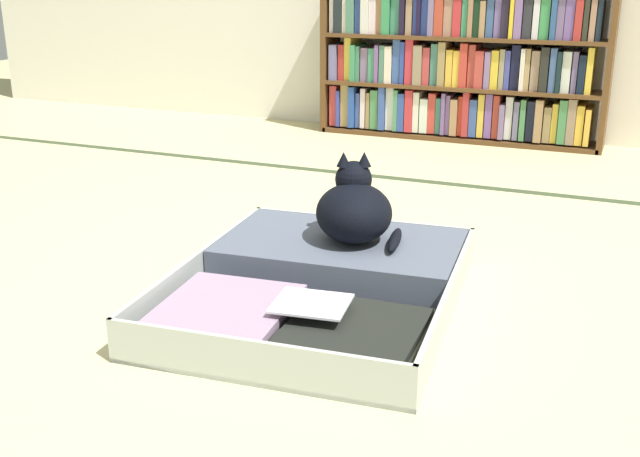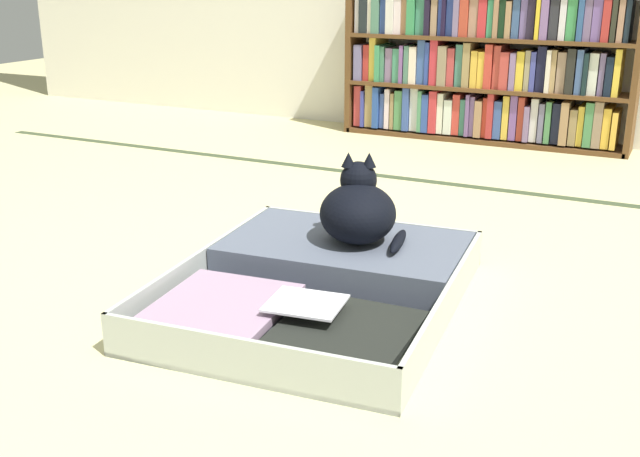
{
  "view_description": "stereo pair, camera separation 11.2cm",
  "coord_description": "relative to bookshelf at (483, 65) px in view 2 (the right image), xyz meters",
  "views": [
    {
      "loc": [
        0.84,
        -1.72,
        0.86
      ],
      "look_at": [
        0.1,
        0.05,
        0.21
      ],
      "focal_mm": 43.22,
      "sensor_mm": 36.0,
      "label": 1
    },
    {
      "loc": [
        0.94,
        -1.67,
        0.86
      ],
      "look_at": [
        0.1,
        0.05,
        0.21
      ],
      "focal_mm": 43.22,
      "sensor_mm": 36.0,
      "label": 2
    }
  ],
  "objects": [
    {
      "name": "bookshelf",
      "position": [
        0.0,
        0.0,
        0.0
      ],
      "size": [
        1.48,
        0.22,
        0.8
      ],
      "color": "brown",
      "rests_on": "ground_plane"
    },
    {
      "name": "black_cat",
      "position": [
        0.17,
        -2.0,
        -0.19
      ],
      "size": [
        0.31,
        0.32,
        0.25
      ],
      "color": "black",
      "rests_on": "open_suitcase"
    },
    {
      "name": "tatami_border",
      "position": [
        0.06,
        -0.9,
        -0.39
      ],
      "size": [
        4.8,
        0.05,
        0.0
      ],
      "color": "#37442B",
      "rests_on": "ground_plane"
    },
    {
      "name": "ground_plane",
      "position": [
        0.06,
        -2.27,
        -0.39
      ],
      "size": [
        10.0,
        10.0,
        0.0
      ],
      "primitive_type": "plane",
      "color": "#C7BF87"
    },
    {
      "name": "open_suitcase",
      "position": [
        0.15,
        -2.18,
        -0.34
      ],
      "size": [
        0.79,
        0.96,
        0.11
      ],
      "color": "#B0B7AE",
      "rests_on": "ground_plane"
    }
  ]
}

